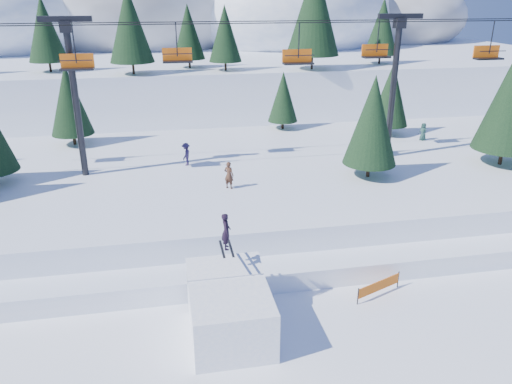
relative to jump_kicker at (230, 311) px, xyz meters
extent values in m
plane|color=white|center=(1.25, -2.26, -1.27)|extent=(160.00, 160.00, 0.00)
cube|color=white|center=(1.25, 15.74, -0.02)|extent=(70.00, 22.00, 2.50)
cube|color=white|center=(1.25, 5.74, -0.72)|extent=(70.00, 6.00, 1.10)
cube|color=white|center=(1.25, 65.74, 1.73)|extent=(110.00, 60.00, 6.00)
ellipsoid|color=white|center=(19.25, 67.74, 10.16)|extent=(34.00, 30.60, 19.72)
ellipsoid|color=#605B59|center=(39.25, 73.74, 8.86)|extent=(30.00, 27.00, 15.00)
cylinder|color=black|center=(-5.03, 37.76, 5.36)|extent=(0.26, 0.26, 1.25)
cone|color=#193417|center=(-5.03, 37.76, 9.83)|extent=(4.65, 4.65, 7.69)
cylinder|color=black|center=(5.03, 38.74, 5.22)|extent=(0.26, 0.26, 0.98)
cone|color=#193417|center=(5.03, 38.74, 8.73)|extent=(3.64, 3.64, 6.02)
cylinder|color=black|center=(14.79, 37.78, 5.53)|extent=(0.26, 0.26, 1.60)
cone|color=#193417|center=(14.79, 37.78, 11.23)|extent=(5.93, 5.93, 9.80)
cylinder|color=black|center=(-14.12, 41.34, 5.29)|extent=(0.26, 0.26, 1.11)
cone|color=#193417|center=(-14.12, 41.34, 9.26)|extent=(4.13, 4.13, 6.83)
cylinder|color=black|center=(24.40, 41.04, 5.27)|extent=(0.26, 0.26, 1.07)
cone|color=#193417|center=(24.40, 41.04, 9.09)|extent=(3.98, 3.98, 6.57)
cylinder|color=black|center=(1.21, 41.76, 5.23)|extent=(0.26, 0.26, 0.99)
cone|color=#193417|center=(1.21, 41.76, 8.76)|extent=(3.67, 3.67, 6.07)
cube|color=white|center=(0.00, -0.13, -0.11)|extent=(3.41, 4.22, 2.31)
cube|color=white|center=(0.00, 1.68, 1.09)|extent=(3.41, 1.48, 0.82)
imported|color=black|center=(0.10, 1.47, 3.10)|extent=(0.44, 0.64, 1.68)
cube|color=black|center=(-0.10, 1.47, 2.25)|extent=(0.11, 1.65, 0.03)
cube|color=black|center=(0.30, 1.47, 2.25)|extent=(0.11, 1.65, 0.03)
cylinder|color=black|center=(-7.75, 15.74, 6.23)|extent=(0.44, 0.44, 10.00)
cube|color=black|center=(-7.75, 15.74, 11.33)|extent=(3.20, 0.35, 0.35)
cube|color=black|center=(-7.75, 15.74, 10.88)|extent=(0.70, 0.70, 0.70)
cylinder|color=black|center=(14.25, 15.74, 6.23)|extent=(0.44, 0.44, 10.00)
cube|color=black|center=(14.25, 15.74, 11.33)|extent=(3.20, 0.35, 0.35)
cube|color=black|center=(14.25, 15.74, 10.88)|extent=(0.70, 0.70, 0.70)
cylinder|color=black|center=(3.25, 14.54, 11.03)|extent=(46.00, 0.06, 0.06)
cylinder|color=black|center=(3.25, 16.94, 11.03)|extent=(46.00, 0.06, 0.06)
cylinder|color=black|center=(-7.22, 14.54, 9.93)|extent=(0.08, 0.08, 2.20)
cube|color=black|center=(-7.22, 14.54, 8.48)|extent=(2.00, 0.75, 0.12)
cube|color=#E05F0E|center=(-7.22, 14.92, 8.93)|extent=(2.00, 0.10, 0.85)
cylinder|color=black|center=(-7.22, 14.19, 9.03)|extent=(2.00, 0.06, 0.06)
cylinder|color=black|center=(-1.03, 16.94, 9.93)|extent=(0.08, 0.08, 2.20)
cube|color=black|center=(-1.03, 16.94, 8.48)|extent=(2.00, 0.75, 0.12)
cube|color=#E05F0E|center=(-1.03, 17.32, 8.93)|extent=(2.00, 0.10, 0.85)
cylinder|color=black|center=(-1.03, 16.59, 9.03)|extent=(2.00, 0.06, 0.06)
cylinder|color=black|center=(6.75, 14.54, 9.93)|extent=(0.08, 0.08, 2.20)
cube|color=black|center=(6.75, 14.54, 8.48)|extent=(2.00, 0.75, 0.12)
cube|color=#E05F0E|center=(6.75, 14.92, 8.93)|extent=(2.00, 0.10, 0.85)
cylinder|color=black|center=(6.75, 14.19, 9.03)|extent=(2.00, 0.06, 0.06)
cylinder|color=black|center=(13.27, 16.94, 9.93)|extent=(0.08, 0.08, 2.20)
cube|color=black|center=(13.27, 16.94, 8.48)|extent=(2.00, 0.75, 0.12)
cube|color=#E05F0E|center=(13.27, 17.32, 8.93)|extent=(2.00, 0.10, 0.85)
cylinder|color=black|center=(13.27, 16.59, 9.03)|extent=(2.00, 0.06, 0.06)
cylinder|color=black|center=(20.68, 14.54, 9.93)|extent=(0.08, 0.08, 2.20)
cube|color=black|center=(20.68, 14.54, 8.48)|extent=(2.00, 0.75, 0.12)
cube|color=#E05F0E|center=(20.68, 14.92, 8.93)|extent=(2.00, 0.10, 0.85)
cylinder|color=black|center=(20.68, 14.19, 9.03)|extent=(2.00, 0.06, 0.06)
cylinder|color=black|center=(21.56, 12.45, 1.83)|extent=(0.26, 0.26, 1.19)
cone|color=#193417|center=(21.56, 12.45, 6.09)|extent=(4.43, 4.43, 7.33)
cylinder|color=black|center=(17.01, 21.68, 1.67)|extent=(0.26, 0.26, 0.87)
cone|color=#193417|center=(17.01, 21.68, 4.79)|extent=(3.25, 3.25, 5.37)
cylinder|color=black|center=(-9.54, 23.57, 1.69)|extent=(0.26, 0.26, 0.90)
cone|color=#193417|center=(-9.54, 23.57, 4.91)|extent=(3.35, 3.35, 5.55)
cylinder|color=black|center=(8.44, 25.39, 1.60)|extent=(0.26, 0.26, 0.72)
cone|color=#193417|center=(8.44, 25.39, 4.18)|extent=(2.69, 2.69, 4.44)
cylinder|color=black|center=(11.10, 11.80, 1.71)|extent=(0.26, 0.26, 0.95)
cone|color=#193417|center=(11.10, 11.80, 5.11)|extent=(3.54, 3.54, 5.85)
imported|color=#44291C|center=(1.56, 11.36, 2.12)|extent=(0.77, 0.72, 1.77)
imported|color=#1F3C37|center=(19.15, 19.43, 1.97)|extent=(0.71, 0.85, 1.48)
imported|color=#322549|center=(-0.83, 16.51, 2.06)|extent=(0.95, 1.21, 1.65)
cylinder|color=black|center=(6.39, 1.16, -0.82)|extent=(0.06, 0.06, 0.90)
cylinder|color=black|center=(8.98, 2.22, -0.82)|extent=(0.06, 0.06, 0.90)
cube|color=#E05F0E|center=(7.68, 1.69, -0.72)|extent=(2.60, 1.10, 0.55)
cylinder|color=black|center=(8.57, 4.60, -0.82)|extent=(0.06, 0.06, 0.90)
cylinder|color=black|center=(11.25, 3.80, -0.82)|extent=(0.06, 0.06, 0.90)
cube|color=#E05F0E|center=(9.91, 4.20, -0.72)|extent=(2.70, 0.84, 0.55)
camera|label=1|loc=(-2.27, -18.04, 12.78)|focal=35.00mm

